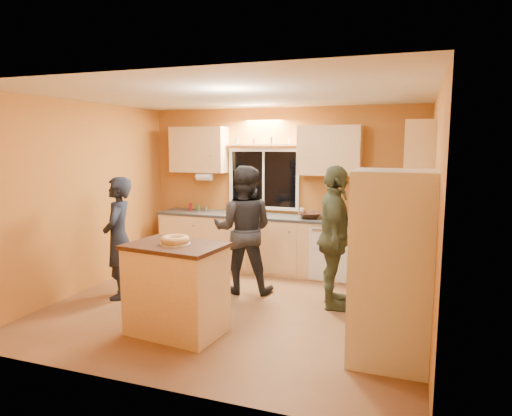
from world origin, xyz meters
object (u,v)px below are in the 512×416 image
at_px(refrigerator, 391,267).
at_px(person_center, 243,230).
at_px(person_left, 119,238).
at_px(person_right, 334,238).
at_px(island, 176,288).

xyz_separation_m(refrigerator, person_center, (-2.02, 1.41, -0.03)).
distance_m(person_left, person_right, 2.80).
bearing_deg(refrigerator, person_left, 169.58).
height_order(island, person_left, person_left).
xyz_separation_m(refrigerator, person_left, (-3.48, 0.64, -0.10)).
xyz_separation_m(refrigerator, person_right, (-0.74, 1.21, -0.01)).
height_order(refrigerator, person_right, refrigerator).
relative_size(island, person_center, 0.62).
distance_m(refrigerator, person_center, 2.46).
height_order(refrigerator, person_center, refrigerator).
xyz_separation_m(island, person_left, (-1.29, 0.77, 0.30)).
relative_size(person_center, person_right, 0.98).
bearing_deg(person_right, person_center, 69.04).
bearing_deg(refrigerator, island, -176.69).
bearing_deg(person_center, island, 71.81).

